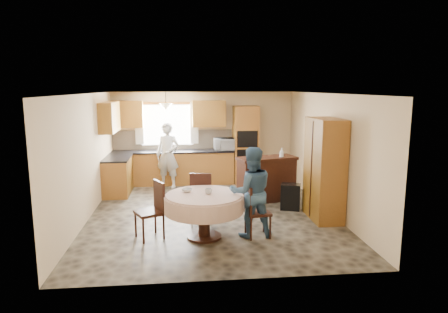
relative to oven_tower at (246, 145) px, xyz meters
name	(u,v)px	position (x,y,z in m)	size (l,w,h in m)	color
floor	(211,213)	(-1.15, -2.69, -1.06)	(5.00, 6.00, 0.01)	#6A5E4A
ceiling	(211,94)	(-1.15, -2.69, 1.44)	(5.00, 6.00, 0.01)	white
wall_back	(203,137)	(-1.15, 0.31, 0.19)	(5.00, 0.02, 2.50)	#D7B98A
wall_front	(228,192)	(-1.15, -5.69, 0.19)	(5.00, 0.02, 2.50)	#D7B98A
wall_left	(87,157)	(-3.65, -2.69, 0.19)	(0.02, 6.00, 2.50)	#D7B98A
wall_right	(328,153)	(1.35, -2.69, 0.19)	(0.02, 6.00, 2.50)	#D7B98A
window	(167,125)	(-2.15, 0.29, 0.54)	(1.40, 0.03, 1.10)	white
curtain_left	(139,123)	(-2.90, 0.24, 0.59)	(0.22, 0.02, 1.15)	white
curtain_right	(194,123)	(-1.40, 0.24, 0.59)	(0.22, 0.02, 1.15)	white
base_cab_back	(173,168)	(-2.00, 0.01, -0.62)	(3.30, 0.60, 0.88)	orange
counter_back	(173,151)	(-2.00, 0.01, -0.16)	(3.30, 0.64, 0.04)	black
base_cab_left	(118,176)	(-3.35, -0.89, -0.62)	(0.60, 1.20, 0.88)	orange
counter_left	(117,158)	(-3.35, -0.89, -0.16)	(0.64, 1.20, 0.04)	black
backsplash	(173,140)	(-2.00, 0.30, 0.12)	(3.30, 0.02, 0.55)	tan
wall_cab_left	(127,114)	(-3.20, 0.15, 0.85)	(0.85, 0.33, 0.72)	#BB882E
wall_cab_right	(209,114)	(-1.00, 0.15, 0.85)	(0.90, 0.33, 0.72)	#BB882E
wall_cab_side	(109,117)	(-3.48, -0.89, 0.85)	(0.33, 1.20, 0.72)	#BB882E
oven_tower	(246,145)	(0.00, 0.00, 0.00)	(0.66, 0.62, 2.12)	orange
oven_upper	(247,139)	(0.00, -0.31, 0.19)	(0.56, 0.01, 0.45)	black
oven_lower	(247,158)	(0.00, -0.31, -0.31)	(0.56, 0.01, 0.45)	black
pendant	(166,107)	(-2.15, -0.19, 1.06)	(0.36, 0.36, 0.18)	beige
sideboard	(266,180)	(0.20, -1.88, -0.57)	(1.36, 0.56, 0.97)	#3D1B10
space_heater	(291,197)	(0.58, -2.63, -0.78)	(0.41, 0.29, 0.56)	black
cupboard	(324,169)	(1.07, -3.27, -0.05)	(0.53, 1.06, 2.03)	orange
dining_table	(204,204)	(-1.38, -4.08, -0.44)	(1.39, 1.39, 0.79)	#3D1B10
chair_left	(153,207)	(-2.26, -3.97, -0.51)	(0.58, 0.58, 1.00)	#3D1B10
chair_back	(201,195)	(-1.38, -3.26, -0.50)	(0.51, 0.51, 1.01)	#3D1B10
chair_right	(254,208)	(-0.51, -4.12, -0.54)	(0.45, 0.45, 0.94)	#3D1B10
framed_picture	(313,135)	(1.32, -1.76, 0.45)	(0.06, 0.55, 0.46)	gold
microwave	(225,144)	(-0.59, -0.04, 0.02)	(0.59, 0.40, 0.33)	silver
person_sink	(168,155)	(-2.12, -0.39, -0.20)	(0.63, 0.41, 1.72)	silver
person_dining	(251,192)	(-0.55, -4.07, -0.25)	(0.78, 0.61, 1.61)	#3A5C7E
bowl_sideboard	(250,159)	(-0.19, -1.88, -0.06)	(0.24, 0.24, 0.06)	#B2B2B2
bottle_sideboard	(282,154)	(0.55, -1.88, 0.05)	(0.10, 0.10, 0.27)	silver
cup_table	(208,191)	(-1.30, -4.07, -0.22)	(0.12, 0.12, 0.10)	#B2B2B2
bowl_table	(187,190)	(-1.67, -3.89, -0.24)	(0.19, 0.19, 0.06)	#B2B2B2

